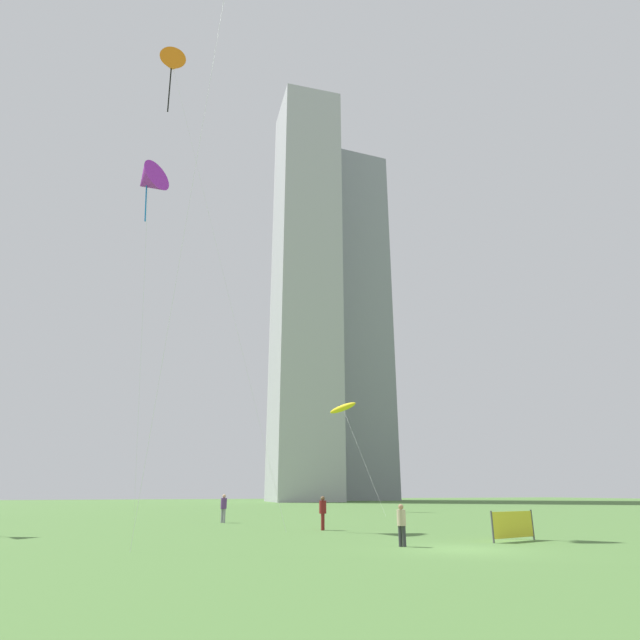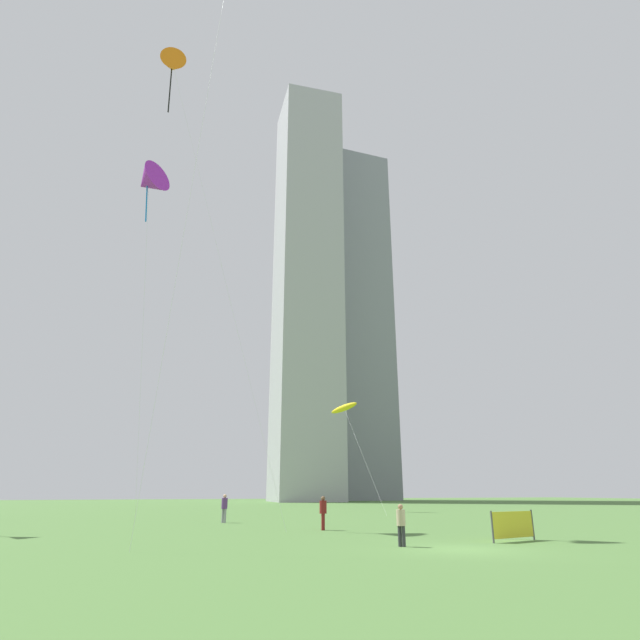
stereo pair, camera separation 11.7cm
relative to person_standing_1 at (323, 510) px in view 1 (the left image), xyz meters
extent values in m
plane|color=#4C7538|center=(1.16, -11.39, -1.04)|extent=(280.00, 280.00, 0.00)
cylinder|color=maroon|center=(0.05, 0.08, -0.61)|extent=(0.16, 0.16, 0.88)
cylinder|color=maroon|center=(-0.05, -0.08, -0.61)|extent=(0.16, 0.16, 0.88)
cylinder|color=maroon|center=(0.00, 0.00, 0.18)|extent=(0.40, 0.40, 0.69)
sphere|color=brown|center=(0.00, 0.00, 0.64)|extent=(0.24, 0.24, 0.24)
cylinder|color=gray|center=(-3.80, 9.36, -0.59)|extent=(0.17, 0.17, 0.91)
cylinder|color=gray|center=(-3.68, 9.21, -0.59)|extent=(0.17, 0.17, 0.91)
cylinder|color=#593372|center=(-3.74, 9.28, 0.22)|extent=(0.42, 0.42, 0.72)
sphere|color=tan|center=(-3.74, 9.28, 0.71)|extent=(0.25, 0.25, 0.25)
cylinder|color=#2D2D33|center=(-0.53, -9.58, -0.66)|extent=(0.14, 0.14, 0.77)
cylinder|color=#2D2D33|center=(-0.42, -9.69, -0.66)|extent=(0.14, 0.14, 0.77)
cylinder|color=tan|center=(-0.47, -9.63, 0.03)|extent=(0.35, 0.35, 0.61)
sphere|color=#997051|center=(-0.47, -9.63, 0.43)|extent=(0.21, 0.21, 0.21)
cylinder|color=silver|center=(-6.46, 2.08, 15.72)|extent=(8.11, 5.80, 33.52)
cone|color=orange|center=(-10.50, 4.97, 32.48)|extent=(2.00, 1.50, 1.99)
cylinder|color=black|center=(-10.50, 4.97, 30.19)|extent=(0.22, 0.69, 3.95)
cylinder|color=silver|center=(-9.42, -7.51, 15.04)|extent=(2.23, 0.48, 32.17)
cylinder|color=silver|center=(12.13, 19.81, 4.53)|extent=(1.19, 11.59, 11.15)
ellipsoid|color=yellow|center=(12.71, 25.60, 10.10)|extent=(2.40, 3.67, 1.41)
cylinder|color=silver|center=(-10.19, 12.34, 11.12)|extent=(2.04, 10.05, 24.33)
cone|color=purple|center=(-11.20, 7.33, 23.28)|extent=(3.41, 3.39, 2.87)
cylinder|color=blue|center=(-11.20, 7.33, 21.47)|extent=(0.31, 0.48, 3.02)
cube|color=#A8A8AD|center=(27.53, 79.87, 48.96)|extent=(15.61, 16.99, 100.00)
cube|color=gray|center=(44.26, 91.64, 45.97)|extent=(19.52, 14.55, 94.04)
cylinder|color=#4C4C4C|center=(3.84, -9.75, -0.41)|extent=(0.08, 0.08, 1.28)
cylinder|color=#4C4C4C|center=(6.53, -9.16, -0.41)|extent=(0.08, 0.08, 1.28)
cube|color=yellow|center=(5.18, -9.46, -0.36)|extent=(2.70, 0.62, 1.08)
camera|label=1|loc=(-11.65, -29.13, 1.02)|focal=29.33mm
camera|label=2|loc=(-11.54, -29.18, 1.02)|focal=29.33mm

